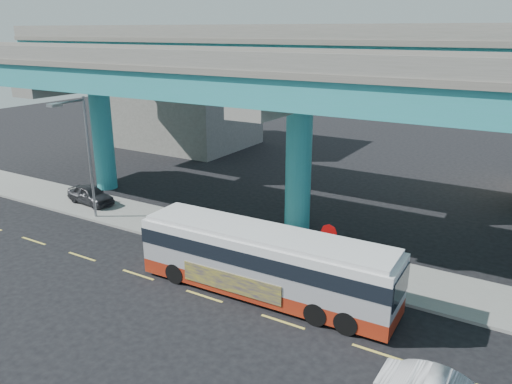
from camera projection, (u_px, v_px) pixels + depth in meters
The scene contains 9 objects.
ground at pixel (208, 293), 22.64m from camera, with size 120.00×120.00×0.00m, color black.
sidewalk at pixel (268, 249), 27.10m from camera, with size 70.00×4.00×0.15m, color gray.
lane_markings at pixel (204, 296), 22.39m from camera, with size 58.00×0.12×0.01m.
viaduct at pixel (302, 73), 27.23m from camera, with size 52.00×12.40×11.70m.
building_concrete at pixel (187, 101), 50.59m from camera, with size 12.00×10.00×9.00m, color gray.
transit_bus at pixel (265, 260), 22.06m from camera, with size 12.06×2.85×3.08m.
parked_car at pixel (91, 195), 33.72m from camera, with size 3.79×1.81×1.25m, color #29292D.
street_lamp at pixel (81, 142), 29.60m from camera, with size 0.50×2.46×7.52m.
stop_sign at pixel (329, 239), 23.44m from camera, with size 0.79×0.11×2.62m.
Camera 1 is at (12.21, -16.11, 11.41)m, focal length 35.00 mm.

